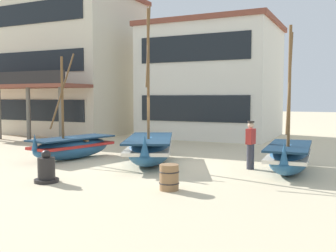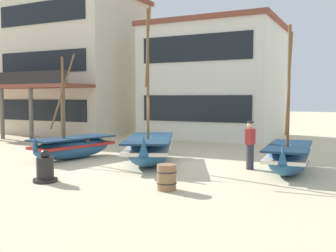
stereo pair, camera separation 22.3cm
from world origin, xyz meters
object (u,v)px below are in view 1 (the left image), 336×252
object	(u,v)px
fishing_boat_centre_large	(150,149)
fishing_boat_far_right	(289,157)
capstan_winch	(46,170)
fisherman_by_hull	(251,145)
fishing_boat_near_left	(72,147)
harbor_building_main	(212,81)
harbor_building_annex	(74,66)
wooden_barrel	(169,177)

from	to	relation	value
fishing_boat_centre_large	fishing_boat_far_right	world-z (taller)	fishing_boat_centre_large
fishing_boat_centre_large	capstan_winch	distance (m)	4.36
fishing_boat_centre_large	capstan_winch	size ratio (longest dim) A/B	6.20
fishing_boat_centre_large	fisherman_by_hull	xyz separation A→B (m)	(3.71, 0.52, 0.26)
fishing_boat_near_left	harbor_building_main	xyz separation A→B (m)	(1.98, 11.44, 3.07)
fishing_boat_near_left	harbor_building_main	world-z (taller)	harbor_building_main
harbor_building_annex	wooden_barrel	bearing A→B (deg)	-43.43
harbor_building_main	harbor_building_annex	size ratio (longest dim) A/B	0.85
fishing_boat_centre_large	wooden_barrel	xyz separation A→B (m)	(2.49, -3.51, -0.22)
harbor_building_annex	fishing_boat_far_right	bearing A→B (deg)	-28.99
wooden_barrel	fishing_boat_centre_large	bearing A→B (deg)	125.34
harbor_building_main	fishing_boat_centre_large	bearing A→B (deg)	-82.73
fishing_boat_centre_large	fishing_boat_far_right	distance (m)	5.04
fisherman_by_hull	wooden_barrel	distance (m)	4.23
wooden_barrel	harbor_building_main	distance (m)	15.45
fishing_boat_far_right	harbor_building_annex	bearing A→B (deg)	151.01
fishing_boat_centre_large	wooden_barrel	size ratio (longest dim) A/B	8.50
fishing_boat_near_left	harbor_building_main	size ratio (longest dim) A/B	0.52
wooden_barrel	fishing_boat_far_right	bearing A→B (deg)	57.48
fishing_boat_far_right	harbor_building_main	distance (m)	12.79
fishing_boat_centre_large	fisherman_by_hull	world-z (taller)	fishing_boat_centre_large
fishing_boat_far_right	harbor_building_main	xyz separation A→B (m)	(-6.43, 10.63, 3.04)
fisherman_by_hull	capstan_winch	bearing A→B (deg)	-136.23
fishing_boat_near_left	harbor_building_annex	bearing A→B (deg)	128.51
capstan_winch	harbor_building_main	xyz separation A→B (m)	(-0.22, 15.28, 3.20)
fishing_boat_near_left	wooden_barrel	xyz separation A→B (m)	(5.88, -3.15, -0.15)
capstan_winch	fisherman_by_hull	bearing A→B (deg)	43.77
capstan_winch	harbor_building_annex	distance (m)	17.46
wooden_barrel	harbor_building_annex	bearing A→B (deg)	136.57
fisherman_by_hull	harbor_building_main	bearing A→B (deg)	115.86
fisherman_by_hull	wooden_barrel	bearing A→B (deg)	-106.95
fishing_boat_near_left	fisherman_by_hull	distance (m)	7.17
fishing_boat_far_right	capstan_winch	size ratio (longest dim) A/B	4.98
fishing_boat_far_right	capstan_winch	distance (m)	7.76
harbor_building_main	fishing_boat_far_right	bearing A→B (deg)	-58.82
capstan_winch	harbor_building_annex	xyz separation A→B (m)	(-10.00, 13.63, 4.38)
fisherman_by_hull	capstan_winch	size ratio (longest dim) A/B	1.76
fishing_boat_centre_large	harbor_building_main	world-z (taller)	harbor_building_main
wooden_barrel	fishing_boat_near_left	bearing A→B (deg)	151.80
wooden_barrel	capstan_winch	bearing A→B (deg)	-169.51
fishing_boat_far_right	wooden_barrel	bearing A→B (deg)	-122.52
fisherman_by_hull	harbor_building_annex	distance (m)	17.81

